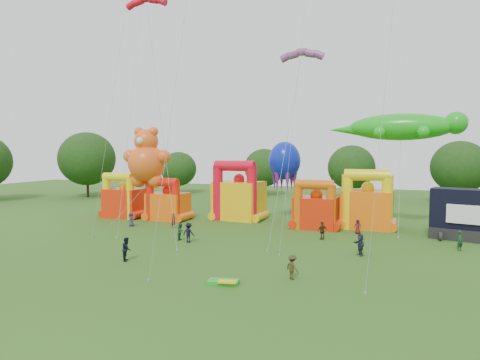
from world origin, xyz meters
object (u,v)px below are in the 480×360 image
(bouncy_castle_0, at_px, (123,200))
(spectator_0, at_px, (131,219))
(bouncy_castle_2, at_px, (238,197))
(stage_trailer, at_px, (475,216))
(gecko_kite, at_px, (401,133))
(spectator_4, at_px, (322,231))
(octopus_kite, at_px, (285,179))
(teddy_bear_kite, at_px, (142,171))

(bouncy_castle_0, distance_m, spectator_0, 7.37)
(bouncy_castle_2, relative_size, stage_trailer, 0.91)
(gecko_kite, distance_m, spectator_0, 31.61)
(bouncy_castle_2, bearing_deg, spectator_0, -138.10)
(spectator_0, bearing_deg, spectator_4, 20.70)
(bouncy_castle_2, relative_size, spectator_0, 4.62)
(gecko_kite, xyz_separation_m, octopus_kite, (-13.13, 1.04, -5.48))
(bouncy_castle_0, xyz_separation_m, octopus_kite, (20.46, 4.31, 2.92))
(gecko_kite, bearing_deg, stage_trailer, -29.86)
(gecko_kite, xyz_separation_m, spectator_4, (-7.04, -8.62, -9.75))
(stage_trailer, height_order, spectator_0, stage_trailer)
(octopus_kite, bearing_deg, gecko_kite, -4.52)
(stage_trailer, bearing_deg, spectator_4, -161.27)
(spectator_0, distance_m, spectator_4, 21.73)
(bouncy_castle_0, height_order, spectator_0, bouncy_castle_0)
(octopus_kite, height_order, spectator_0, octopus_kite)
(stage_trailer, distance_m, octopus_kite, 20.74)
(teddy_bear_kite, bearing_deg, bouncy_castle_0, 158.79)
(bouncy_castle_2, relative_size, spectator_4, 4.21)
(bouncy_castle_0, relative_size, stage_trailer, 0.71)
(gecko_kite, bearing_deg, spectator_4, -129.26)
(bouncy_castle_2, height_order, spectator_0, bouncy_castle_2)
(bouncy_castle_0, xyz_separation_m, gecko_kite, (33.60, 3.27, 8.40))
(stage_trailer, height_order, gecko_kite, gecko_kite)
(bouncy_castle_0, relative_size, spectator_4, 3.29)
(octopus_kite, relative_size, spectator_0, 6.12)
(bouncy_castle_0, relative_size, gecko_kite, 0.40)
(stage_trailer, bearing_deg, gecko_kite, 150.14)
(spectator_4, bearing_deg, bouncy_castle_0, -54.02)
(octopus_kite, distance_m, spectator_4, 12.19)
(bouncy_castle_0, relative_size, octopus_kite, 0.59)
(spectator_0, bearing_deg, bouncy_castle_0, 152.43)
(gecko_kite, distance_m, octopus_kite, 14.27)
(octopus_kite, bearing_deg, spectator_0, -148.20)
(stage_trailer, bearing_deg, octopus_kite, 166.06)
(gecko_kite, bearing_deg, bouncy_castle_0, -174.44)
(bouncy_castle_0, height_order, spectator_4, bouncy_castle_0)
(teddy_bear_kite, height_order, spectator_4, teddy_bear_kite)
(bouncy_castle_2, xyz_separation_m, gecko_kite, (18.95, -0.15, 7.82))
(stage_trailer, relative_size, spectator_0, 5.06)
(teddy_bear_kite, relative_size, octopus_kite, 1.18)
(stage_trailer, relative_size, teddy_bear_kite, 0.70)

